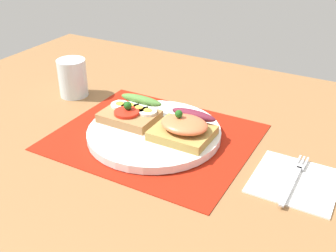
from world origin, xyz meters
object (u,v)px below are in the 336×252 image
at_px(plate, 154,133).
at_px(sandwich_salmon, 184,128).
at_px(napkin, 295,181).
at_px(drinking_glass, 73,78).
at_px(fork, 295,178).
at_px(sandwich_egg_tomato, 132,112).

height_order(plate, sandwich_salmon, sandwich_salmon).
height_order(napkin, drinking_glass, drinking_glass).
height_order(sandwich_salmon, napkin, sandwich_salmon).
relative_size(plate, fork, 1.71).
bearing_deg(plate, sandwich_salmon, 3.65).
distance_m(plate, sandwich_egg_tomato, 0.07).
bearing_deg(fork, napkin, -30.03).
distance_m(sandwich_salmon, drinking_glass, 0.33).
height_order(sandwich_egg_tomato, napkin, sandwich_egg_tomato).
relative_size(napkin, fork, 0.90).
bearing_deg(plate, napkin, -2.37).
height_order(plate, fork, plate).
relative_size(sandwich_egg_tomato, drinking_glass, 1.26).
bearing_deg(plate, drinking_glass, 163.68).
distance_m(plate, napkin, 0.27).
relative_size(sandwich_salmon, drinking_glass, 1.24).
relative_size(sandwich_egg_tomato, sandwich_salmon, 1.01).
bearing_deg(fork, sandwich_egg_tomato, 175.42).
bearing_deg(sandwich_egg_tomato, sandwich_salmon, -5.74).
height_order(sandwich_egg_tomato, sandwich_salmon, sandwich_salmon).
bearing_deg(napkin, sandwich_salmon, 175.85).
xyz_separation_m(sandwich_egg_tomato, napkin, (0.33, -0.03, -0.03)).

